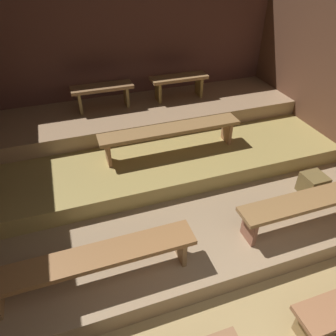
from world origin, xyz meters
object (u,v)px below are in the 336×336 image
(bench_middle_center, at_px, (171,132))
(bench_lower_right, at_px, (319,200))
(bench_upper_right, at_px, (179,81))
(bench_lower_left, at_px, (93,260))
(wooden_crate_lower, at_px, (313,184))
(bench_upper_left, at_px, (103,91))

(bench_middle_center, bearing_deg, bench_lower_right, -53.66)
(bench_lower_right, height_order, bench_upper_right, bench_upper_right)
(bench_lower_left, xyz_separation_m, bench_upper_right, (2.09, 3.12, 0.49))
(bench_lower_right, xyz_separation_m, wooden_crate_lower, (0.36, 0.47, -0.20))
(bench_upper_left, bearing_deg, bench_lower_right, -56.16)
(wooden_crate_lower, bearing_deg, bench_upper_right, 111.36)
(bench_lower_right, bearing_deg, bench_upper_left, 123.84)
(bench_lower_left, distance_m, bench_upper_right, 3.79)
(bench_middle_center, distance_m, bench_upper_right, 1.49)
(bench_upper_left, bearing_deg, bench_lower_left, -102.31)
(bench_lower_left, distance_m, bench_lower_right, 2.78)
(bench_lower_right, distance_m, wooden_crate_lower, 0.62)
(bench_upper_left, xyz_separation_m, bench_upper_right, (1.41, 0.00, 0.00))
(bench_lower_right, bearing_deg, bench_middle_center, 126.34)
(bench_lower_right, relative_size, bench_middle_center, 0.98)
(wooden_crate_lower, bearing_deg, bench_middle_center, 141.65)
(bench_lower_left, relative_size, wooden_crate_lower, 6.94)
(bench_lower_right, relative_size, bench_upper_right, 2.02)
(bench_lower_right, height_order, wooden_crate_lower, bench_lower_right)
(bench_middle_center, distance_m, wooden_crate_lower, 2.18)
(bench_lower_left, xyz_separation_m, bench_lower_right, (2.78, 0.00, 0.00))
(bench_middle_center, xyz_separation_m, bench_upper_left, (-0.78, 1.33, 0.23))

